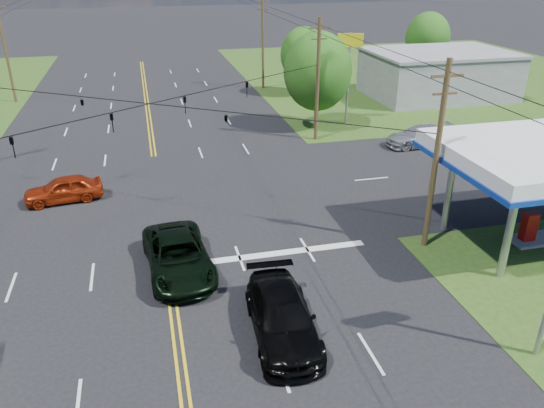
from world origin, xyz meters
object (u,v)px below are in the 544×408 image
object	(u,v)px
pole_right_far	(263,41)
tree_far_r	(427,38)
pole_se	(436,156)
pole_ne	(318,79)
tree_right_b	(304,55)
retail_ne	(438,75)
suv_black	(282,317)
pickup_dkgreen	(178,256)
tree_right_a	(318,71)
pole_left_far	(5,50)

from	to	relation	value
pole_right_far	tree_far_r	bearing A→B (deg)	5.44
pole_se	pole_ne	size ratio (longest dim) A/B	1.00
pole_se	tree_right_b	xyz separation A→B (m)	(3.50, 33.00, -0.70)
retail_ne	suv_black	world-z (taller)	retail_ne
pole_right_far	pickup_dkgreen	world-z (taller)	pole_right_far
retail_ne	tree_right_b	size ratio (longest dim) A/B	1.98
pole_se	tree_right_b	world-z (taller)	pole_se
tree_far_r	tree_right_a	bearing A→B (deg)	-138.01
tree_right_a	suv_black	distance (m)	28.24
pole_left_far	tree_right_a	xyz separation A→B (m)	(27.00, -16.00, -0.30)
retail_ne	tree_far_r	distance (m)	11.02
pole_right_far	pole_ne	bearing A→B (deg)	-90.00
retail_ne	pickup_dkgreen	bearing A→B (deg)	-135.99
retail_ne	pickup_dkgreen	size ratio (longest dim) A/B	2.27
tree_right_b	pickup_dkgreen	distance (m)	36.38
tree_right_a	tree_right_b	xyz separation A→B (m)	(2.50, 12.00, -0.65)
pole_right_far	tree_right_a	xyz separation A→B (m)	(1.00, -16.00, -0.30)
pole_left_far	pole_se	bearing A→B (deg)	-54.90
pole_ne	pickup_dkgreen	world-z (taller)	pole_ne
retail_ne	tree_right_a	xyz separation A→B (m)	(-16.00, -8.00, 2.67)
pole_se	tree_right_a	distance (m)	21.02
tree_right_b	pickup_dkgreen	xyz separation A→B (m)	(-16.00, -32.50, -3.36)
retail_ne	pole_ne	xyz separation A→B (m)	(-17.00, -11.00, 2.72)
pole_se	pickup_dkgreen	world-z (taller)	pole_se
pole_left_far	tree_right_a	size ratio (longest dim) A/B	1.22
pole_se	pole_left_far	distance (m)	45.22
tree_far_r	pole_left_far	bearing A→B (deg)	-177.56
pole_left_far	tree_far_r	size ratio (longest dim) A/B	1.31
pole_se	pole_ne	distance (m)	18.00
pole_left_far	pickup_dkgreen	distance (m)	39.15
tree_far_r	pole_se	bearing A→B (deg)	-118.30
suv_black	pole_se	bearing A→B (deg)	33.17
retail_ne	pole_ne	world-z (taller)	pole_ne
pole_se	retail_ne	bearing A→B (deg)	59.62
pole_left_far	pole_ne	bearing A→B (deg)	-36.16
pickup_dkgreen	pole_right_far	bearing A→B (deg)	66.82
pole_ne	tree_right_b	distance (m)	15.42
pole_se	pole_right_far	world-z (taller)	pole_right_far
tree_far_r	pickup_dkgreen	bearing A→B (deg)	-131.03
pole_ne	suv_black	size ratio (longest dim) A/B	1.62
retail_ne	tree_far_r	world-z (taller)	tree_far_r
pickup_dkgreen	tree_far_r	bearing A→B (deg)	44.69
pole_right_far	suv_black	size ratio (longest dim) A/B	1.71
retail_ne	pole_se	xyz separation A→B (m)	(-17.00, -29.00, 2.72)
pole_se	tree_right_a	world-z (taller)	pole_se
retail_ne	pole_left_far	distance (m)	43.84
tree_far_r	suv_black	world-z (taller)	tree_far_r
pole_ne	suv_black	distance (m)	25.12
tree_far_r	suv_black	size ratio (longest dim) A/B	1.30
pole_left_far	tree_right_a	world-z (taller)	pole_left_far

